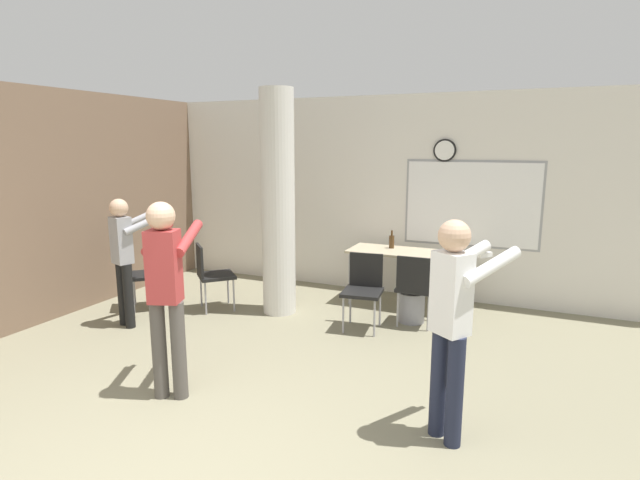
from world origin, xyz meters
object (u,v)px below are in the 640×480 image
Objects in this scene: folding_table at (410,256)px; person_playing_side at (453,314)px; chair_near_pillar at (211,272)px; chair_table_front at (364,286)px; bottle_on_table at (392,241)px; person_playing_front at (166,285)px; chair_by_left_wall at (141,271)px; chair_table_right at (416,285)px; person_watching_back at (124,252)px.

folding_table is 3.09m from person_playing_side.
chair_near_pillar and chair_table_front have the same top height.
bottle_on_table is 2.44m from chair_near_pillar.
chair_table_front is (-0.30, -1.01, -0.18)m from folding_table.
bottle_on_table reaches higher than chair_table_front.
person_playing_front is (1.04, -2.02, 0.48)m from chair_near_pillar.
chair_by_left_wall is at bearing 161.66° from person_playing_side.
person_watching_back reaches higher than chair_table_right.
chair_table_front is (-0.01, -1.12, -0.33)m from bottle_on_table.
chair_by_left_wall is 4.42m from person_playing_side.
person_playing_side is (3.32, -1.72, 0.45)m from chair_near_pillar.
chair_table_front is at bearing 10.17° from chair_by_left_wall.
chair_by_left_wall and chair_near_pillar have the same top height.
person_playing_side is (1.30, -1.90, 0.45)m from chair_table_front.
person_playing_front reaches higher than chair_table_front.
folding_table is at bearing -22.48° from bottle_on_table.
chair_table_right is (2.57, 0.47, 0.00)m from chair_near_pillar.
chair_near_pillar is 1.00× the size of chair_table_front.
chair_table_right is at bearing 23.34° from person_watching_back.
chair_table_front is 0.53× the size of person_playing_side.
chair_table_right is at bearing 10.38° from chair_near_pillar.
bottle_on_table is (-0.28, 0.12, 0.15)m from folding_table.
person_playing_front is 1.11× the size of person_watching_back.
person_playing_side is (4.18, -1.38, 0.45)m from chair_by_left_wall.
person_watching_back is (0.29, -0.55, 0.39)m from chair_by_left_wall.
chair_by_left_wall is 0.57× the size of person_watching_back.
chair_table_right is at bearing 58.45° from person_playing_front.
folding_table is at bearing 25.65° from chair_by_left_wall.
bottle_on_table is 0.28× the size of chair_table_front.
chair_table_right is 0.53× the size of person_playing_side.
chair_table_right is (0.25, -0.72, -0.18)m from folding_table.
person_playing_side is at bearing -12.17° from person_watching_back.
person_playing_side is at bearing -70.99° from chair_table_right.
person_playing_front is 1.03× the size of person_playing_side.
folding_table is 1.85× the size of chair_by_left_wall.
chair_table_front is at bearing 5.18° from chair_near_pillar.
person_playing_front is at bearing -121.55° from chair_table_right.
chair_table_front is 2.35m from person_playing_side.
person_watching_back is (-1.60, 1.14, -0.10)m from person_playing_front.
person_playing_side is (1.29, -3.02, 0.13)m from bottle_on_table.
person_watching_back is at bearing -139.88° from bottle_on_table.
person_playing_front is at bearing -111.71° from folding_table.
bottle_on_table is 3.39m from person_watching_back.
chair_by_left_wall is at bearing -166.80° from chair_table_right.
bottle_on_table is 0.15× the size of person_playing_side.
person_watching_back is (-3.13, -1.35, 0.39)m from chair_table_right.
bottle_on_table is at bearing 73.35° from person_playing_front.
person_playing_front is at bearing -114.03° from chair_table_front.
chair_table_front reaches higher than folding_table.
chair_by_left_wall is at bearing 118.17° from person_watching_back.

